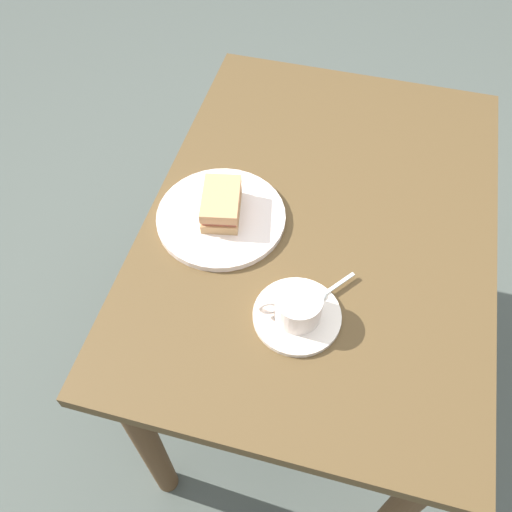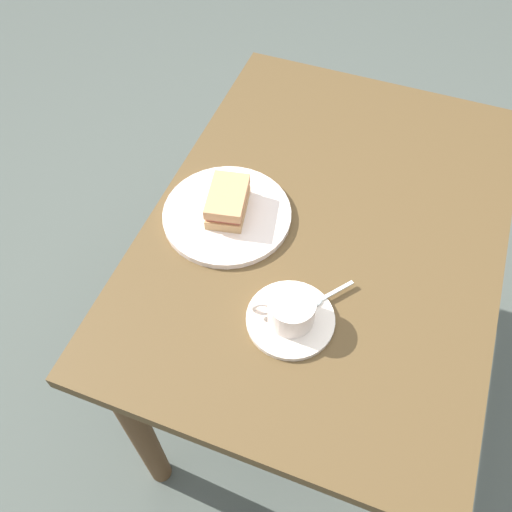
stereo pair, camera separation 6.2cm
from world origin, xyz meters
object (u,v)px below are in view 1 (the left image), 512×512
object	(u,v)px
sandwich_plate	(221,217)
sandwich_front	(221,204)
dining_table	(316,253)
coffee_cup	(296,306)
coffee_saucer	(296,315)
spoon	(328,291)

from	to	relation	value
sandwich_plate	sandwich_front	size ratio (longest dim) A/B	2.08
dining_table	coffee_cup	xyz separation A→B (m)	(0.25, -0.00, 0.17)
dining_table	sandwich_front	xyz separation A→B (m)	(0.05, -0.20, 0.17)
sandwich_plate	coffee_cup	xyz separation A→B (m)	(0.19, 0.20, 0.03)
coffee_cup	dining_table	bearing A→B (deg)	179.04
dining_table	coffee_saucer	xyz separation A→B (m)	(0.25, -0.00, 0.13)
sandwich_plate	coffee_cup	bearing A→B (deg)	46.43
sandwich_front	spoon	bearing A→B (deg)	61.77
coffee_saucer	spoon	world-z (taller)	spoon
sandwich_plate	sandwich_front	distance (m)	0.03
coffee_saucer	coffee_cup	distance (m)	0.03
sandwich_plate	coffee_cup	world-z (taller)	coffee_cup
coffee_cup	spoon	distance (m)	0.08
sandwich_plate	dining_table	bearing A→B (deg)	106.14
dining_table	coffee_cup	world-z (taller)	coffee_cup
dining_table	spoon	world-z (taller)	spoon
sandwich_plate	coffee_saucer	distance (m)	0.27
dining_table	sandwich_front	bearing A→B (deg)	-75.56
dining_table	spoon	bearing A→B (deg)	13.77
sandwich_front	dining_table	bearing A→B (deg)	104.44
sandwich_plate	spoon	xyz separation A→B (m)	(0.13, 0.25, 0.01)
sandwich_front	sandwich_plate	bearing A→B (deg)	-2.18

